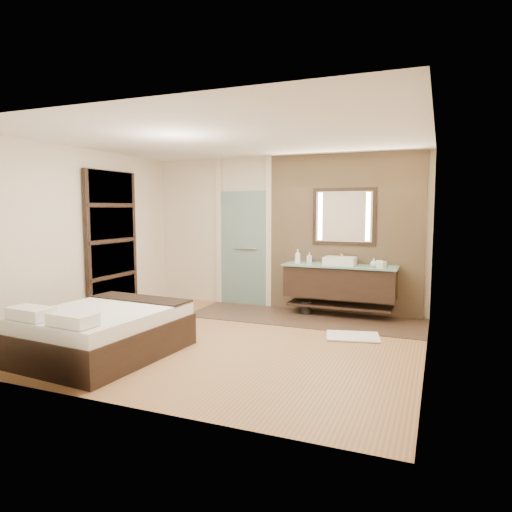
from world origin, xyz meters
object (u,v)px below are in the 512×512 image
at_px(mirror_unit, 344,217).
at_px(vanity, 340,282).
at_px(bed, 103,332).
at_px(waste_bin, 306,308).

bearing_deg(mirror_unit, vanity, -90.00).
relative_size(vanity, mirror_unit, 1.75).
height_order(mirror_unit, bed, mirror_unit).
bearing_deg(vanity, mirror_unit, 90.00).
bearing_deg(mirror_unit, waste_bin, -150.66).
xyz_separation_m(mirror_unit, waste_bin, (-0.55, -0.31, -1.53)).
relative_size(vanity, bed, 0.95).
xyz_separation_m(bed, waste_bin, (1.71, 3.01, -0.18)).
xyz_separation_m(vanity, mirror_unit, (0.00, 0.24, 1.07)).
distance_m(vanity, bed, 3.83).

